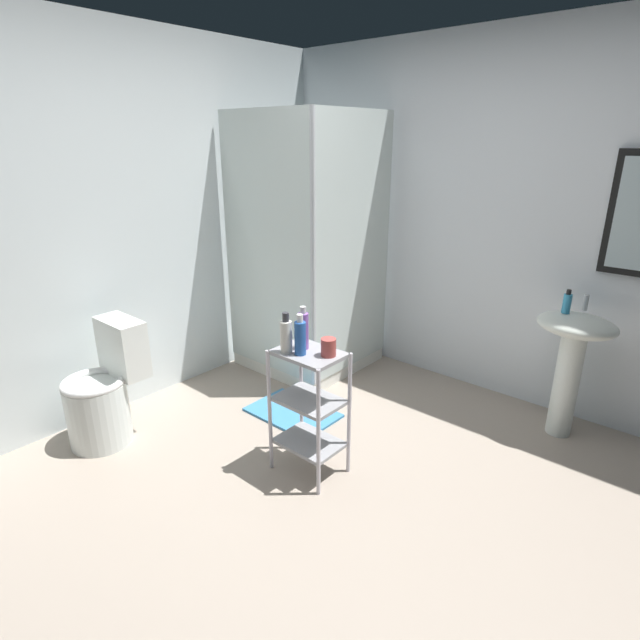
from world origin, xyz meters
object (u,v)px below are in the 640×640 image
object	(u,v)px
rinse_cup	(328,347)
bath_mat	(293,413)
shampoo_bottle_blue	(300,337)
conditioner_bottle_purple	(303,330)
shower_stall	(309,315)
hand_soap_bottle	(567,303)
toilet	(104,394)
storage_cart	(309,402)
pedestal_sink	(572,350)
lotion_bottle_white	(286,336)

from	to	relation	value
rinse_cup	bath_mat	xyz separation A→B (m)	(-0.61, 0.36, -0.78)
shampoo_bottle_blue	conditioner_bottle_purple	bearing A→B (deg)	121.26
shampoo_bottle_blue	conditioner_bottle_purple	size ratio (longest dim) A/B	0.93
shower_stall	hand_soap_bottle	size ratio (longest dim) A/B	13.68
toilet	conditioner_bottle_purple	bearing A→B (deg)	28.08
storage_cart	conditioner_bottle_purple	world-z (taller)	conditioner_bottle_purple
pedestal_sink	shampoo_bottle_blue	world-z (taller)	shampoo_bottle_blue
lotion_bottle_white	storage_cart	bearing A→B (deg)	42.92
conditioner_bottle_purple	rinse_cup	world-z (taller)	conditioner_bottle_purple
storage_cart	lotion_bottle_white	bearing A→B (deg)	-137.08
hand_soap_bottle	bath_mat	bearing A→B (deg)	-145.82
pedestal_sink	conditioner_bottle_purple	distance (m)	1.70
toilet	lotion_bottle_white	size ratio (longest dim) A/B	3.42
hand_soap_bottle	rinse_cup	world-z (taller)	hand_soap_bottle
bath_mat	storage_cart	bearing A→B (deg)	-37.53
storage_cart	rinse_cup	world-z (taller)	rinse_cup
hand_soap_bottle	bath_mat	xyz separation A→B (m)	(-1.40, -0.95, -0.86)
shower_stall	pedestal_sink	distance (m)	1.92
storage_cart	rinse_cup	xyz separation A→B (m)	(0.11, 0.03, 0.35)
hand_soap_bottle	bath_mat	world-z (taller)	hand_soap_bottle
shower_stall	shampoo_bottle_blue	bearing A→B (deg)	-50.06
toilet	hand_soap_bottle	size ratio (longest dim) A/B	5.20
shampoo_bottle_blue	rinse_cup	xyz separation A→B (m)	(0.12, 0.08, -0.05)
shower_stall	bath_mat	distance (m)	0.89
shampoo_bottle_blue	rinse_cup	bearing A→B (deg)	33.52
shower_stall	shampoo_bottle_blue	world-z (taller)	shower_stall
pedestal_sink	rinse_cup	size ratio (longest dim) A/B	8.49
lotion_bottle_white	rinse_cup	distance (m)	0.23
shower_stall	toilet	distance (m)	1.64
lotion_bottle_white	rinse_cup	world-z (taller)	lotion_bottle_white
storage_cart	toilet	bearing A→B (deg)	-153.71
pedestal_sink	conditioner_bottle_purple	xyz separation A→B (m)	(-1.02, -1.33, 0.27)
shampoo_bottle_blue	rinse_cup	world-z (taller)	shampoo_bottle_blue
storage_cart	conditioner_bottle_purple	size ratio (longest dim) A/B	3.12
shampoo_bottle_blue	conditioner_bottle_purple	xyz separation A→B (m)	(-0.04, 0.07, 0.01)
lotion_bottle_white	conditioner_bottle_purple	bearing A→B (deg)	72.03
bath_mat	shower_stall	bearing A→B (deg)	122.80
lotion_bottle_white	rinse_cup	bearing A→B (deg)	29.43
conditioner_bottle_purple	rinse_cup	distance (m)	0.18
conditioner_bottle_purple	shower_stall	bearing A→B (deg)	130.46
pedestal_sink	conditioner_bottle_purple	size ratio (longest dim) A/B	3.41
toilet	shampoo_bottle_blue	bearing A→B (deg)	24.51
rinse_cup	bath_mat	world-z (taller)	rinse_cup
hand_soap_bottle	shampoo_bottle_blue	world-z (taller)	shampoo_bottle_blue
toilet	bath_mat	size ratio (longest dim) A/B	1.27
hand_soap_bottle	shampoo_bottle_blue	xyz separation A→B (m)	(-0.91, -1.39, -0.04)
lotion_bottle_white	bath_mat	xyz separation A→B (m)	(-0.42, 0.47, -0.83)
lotion_bottle_white	rinse_cup	size ratio (longest dim) A/B	2.33
pedestal_sink	storage_cart	world-z (taller)	pedestal_sink
rinse_cup	shower_stall	bearing A→B (deg)	135.82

